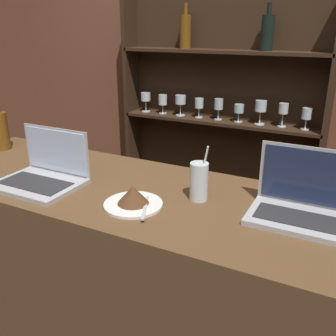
% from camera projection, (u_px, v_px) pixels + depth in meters
% --- Properties ---
extents(bar_counter, '(1.93, 0.62, 0.97)m').
position_uv_depth(bar_counter, '(134.00, 292.00, 1.61)').
color(bar_counter, brown).
rests_on(bar_counter, ground_plane).
extents(back_wall, '(7.00, 0.06, 2.70)m').
position_uv_depth(back_wall, '(238.00, 61.00, 2.40)').
color(back_wall, brown).
rests_on(back_wall, ground_plane).
extents(back_shelf, '(1.35, 0.18, 1.77)m').
position_uv_depth(back_shelf, '(220.00, 127.00, 2.52)').
color(back_shelf, '#332114').
rests_on(back_shelf, ground_plane).
extents(laptop_near, '(0.32, 0.24, 0.21)m').
position_uv_depth(laptop_near, '(44.00, 173.00, 1.47)').
color(laptop_near, '#ADADB2').
rests_on(laptop_near, bar_counter).
extents(laptop_far, '(0.33, 0.21, 0.22)m').
position_uv_depth(laptop_far, '(304.00, 204.00, 1.20)').
color(laptop_far, '#ADADB2').
rests_on(laptop_far, bar_counter).
extents(cake_plate, '(0.21, 0.21, 0.07)m').
position_uv_depth(cake_plate, '(133.00, 198.00, 1.29)').
color(cake_plate, white).
rests_on(cake_plate, bar_counter).
extents(water_glass, '(0.07, 0.07, 0.20)m').
position_uv_depth(water_glass, '(199.00, 181.00, 1.33)').
color(water_glass, silver).
rests_on(water_glass, bar_counter).
extents(wine_bottle_amber, '(0.08, 0.08, 0.26)m').
position_uv_depth(wine_bottle_amber, '(0.00, 130.00, 1.87)').
color(wine_bottle_amber, brown).
rests_on(wine_bottle_amber, bar_counter).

